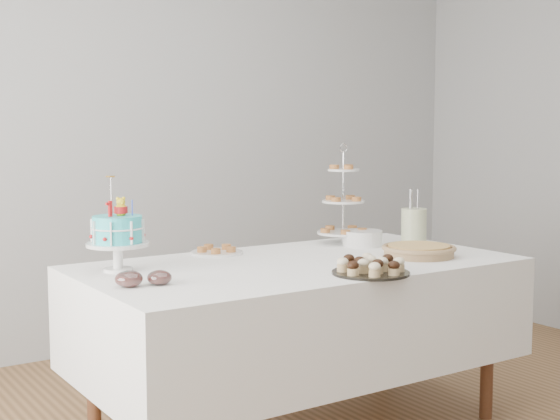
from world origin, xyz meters
TOP-DOWN VIEW (x-y plane):
  - walls at (0.00, 0.00)m, footprint 5.04×4.04m
  - table at (0.00, 0.30)m, footprint 1.92×1.02m
  - birthday_cake at (-0.75, 0.53)m, footprint 0.26×0.26m
  - cupcake_tray at (0.08, -0.10)m, footprint 0.32×0.32m
  - pie at (0.55, 0.12)m, footprint 0.34×0.34m
  - tiered_stand at (0.51, 0.63)m, footprint 0.26×0.26m
  - plate_stack at (0.54, 0.52)m, footprint 0.20×0.20m
  - pastry_plate at (-0.19, 0.70)m, footprint 0.25×0.25m
  - jam_bowl_a at (-0.73, 0.18)m, footprint 0.09×0.09m
  - jam_bowl_b at (-0.84, 0.21)m, footprint 0.11×0.11m
  - utensil_pitcher at (0.77, 0.39)m, footprint 0.14×0.13m

SIDE VIEW (x-z plane):
  - table at x=0.00m, z-range 0.16..0.93m
  - pastry_plate at x=-0.19m, z-range 0.77..0.80m
  - jam_bowl_a at x=-0.73m, z-range 0.77..0.82m
  - jam_bowl_b at x=-0.84m, z-range 0.77..0.83m
  - pie at x=0.55m, z-range 0.77..0.83m
  - cupcake_tray at x=0.08m, z-range 0.77..0.84m
  - plate_stack at x=0.54m, z-range 0.77..0.85m
  - utensil_pitcher at x=0.77m, z-range 0.73..1.01m
  - birthday_cake at x=-0.75m, z-range 0.68..1.08m
  - tiered_stand at x=0.51m, z-range 0.73..1.24m
  - walls at x=0.00m, z-range 0.00..2.70m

